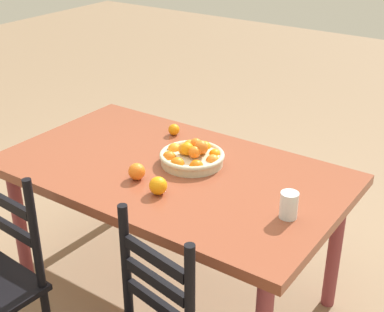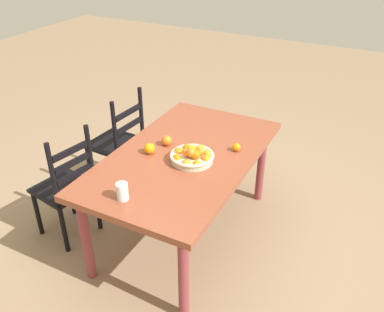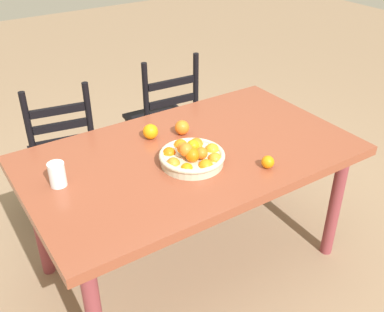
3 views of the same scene
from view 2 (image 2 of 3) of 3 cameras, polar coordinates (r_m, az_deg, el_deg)
name	(u,v)px [view 2 (image 2 of 3)]	position (r m, az deg, el deg)	size (l,w,h in m)	color
ground_plane	(185,232)	(3.42, -1.00, -10.40)	(12.00, 12.00, 0.00)	#8F7358
dining_table	(184,163)	(3.03, -1.11, -1.00)	(1.63, 0.95, 0.73)	brown
chair_near_window	(119,144)	(3.77, -10.06, 1.64)	(0.44, 0.44, 0.95)	black
chair_by_cabinet	(67,188)	(3.28, -16.84, -4.26)	(0.45, 0.45, 0.94)	black
fruit_bowl	(192,156)	(2.89, 0.03, -0.01)	(0.31, 0.31, 0.13)	beige
orange_loose_0	(150,148)	(2.99, -5.87, 1.04)	(0.08, 0.08, 0.08)	orange
orange_loose_1	(167,141)	(3.09, -3.49, 2.13)	(0.08, 0.08, 0.08)	orange
orange_loose_2	(237,147)	(3.03, 6.15, 1.20)	(0.06, 0.06, 0.06)	orange
drinking_glass	(122,191)	(2.54, -9.57, -4.84)	(0.07, 0.07, 0.11)	silver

